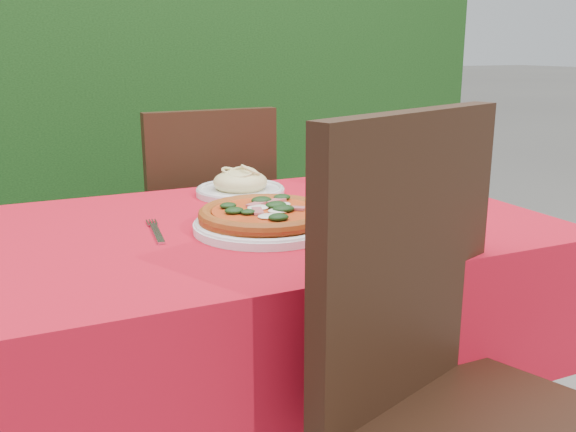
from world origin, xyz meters
name	(u,v)px	position (x,y,z in m)	size (l,w,h in m)	color
hedge	(132,100)	(0.00, 1.55, 0.92)	(3.20, 0.55, 1.78)	black
dining_table	(272,280)	(0.00, 0.00, 0.60)	(1.26, 0.86, 0.75)	#442C15
chair_near	(458,379)	(0.10, -0.57, 0.60)	(0.60, 0.60, 1.04)	black
chair_far	(204,228)	(0.04, 0.69, 0.55)	(0.44, 0.44, 0.95)	black
pizza_plate	(265,218)	(-0.05, -0.07, 0.78)	(0.32, 0.32, 0.06)	white
pasta_plate	(240,186)	(0.03, 0.28, 0.77)	(0.24, 0.24, 0.07)	silver
water_glass	(403,183)	(0.39, 0.03, 0.80)	(0.08, 0.08, 0.11)	silver
wine_glass	(352,151)	(0.35, 0.22, 0.86)	(0.06, 0.06, 0.16)	silver
fork	(157,233)	(-0.28, -0.01, 0.75)	(0.03, 0.21, 0.01)	silver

